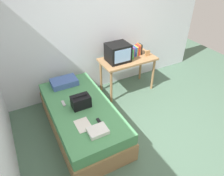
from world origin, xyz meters
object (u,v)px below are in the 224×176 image
at_px(handbag, 81,102).
at_px(folded_towel, 98,131).
at_px(magazine, 83,125).
at_px(desk, 128,63).
at_px(remote_dark, 99,122).
at_px(pillow, 64,82).
at_px(book_row, 136,50).
at_px(tv, 118,53).
at_px(bed, 82,118).
at_px(picture_frame, 147,53).
at_px(water_bottle, 132,55).
at_px(remote_silver, 63,103).

height_order(handbag, folded_towel, handbag).
relative_size(magazine, folded_towel, 1.04).
xyz_separation_m(magazine, folded_towel, (0.13, -0.23, 0.03)).
xyz_separation_m(desk, folded_towel, (-1.32, -1.36, -0.11)).
height_order(magazine, remote_dark, remote_dark).
bearing_deg(handbag, remote_dark, -77.51).
distance_m(pillow, magazine, 1.18).
xyz_separation_m(handbag, remote_dark, (0.11, -0.48, -0.09)).
height_order(desk, book_row, book_row).
xyz_separation_m(pillow, remote_dark, (0.15, -1.23, -0.05)).
xyz_separation_m(book_row, pillow, (-1.62, -0.03, -0.29)).
bearing_deg(book_row, remote_dark, -139.34).
distance_m(tv, pillow, 1.19).
height_order(bed, picture_frame, picture_frame).
bearing_deg(folded_towel, magazine, 119.83).
xyz_separation_m(bed, handbag, (0.00, -0.01, 0.37)).
distance_m(pillow, folded_towel, 1.40).
distance_m(bed, tv, 1.47).
relative_size(book_row, folded_towel, 0.83).
bearing_deg(book_row, tv, -172.86).
relative_size(book_row, magazine, 0.80).
bearing_deg(tv, folded_towel, -128.48).
bearing_deg(remote_dark, picture_frame, 33.86).
distance_m(tv, book_row, 0.49).
xyz_separation_m(pillow, folded_towel, (0.05, -1.40, -0.03)).
bearing_deg(folded_towel, picture_frame, 36.05).
height_order(water_bottle, book_row, book_row).
height_order(picture_frame, pillow, picture_frame).
xyz_separation_m(desk, remote_silver, (-1.56, -0.52, -0.13)).
height_order(desk, tv, tv).
bearing_deg(book_row, picture_frame, -42.16).
bearing_deg(remote_dark, water_bottle, 41.34).
distance_m(bed, water_bottle, 1.65).
relative_size(bed, desk, 1.72).
distance_m(desk, tv, 0.37).
height_order(remote_dark, remote_silver, same).
bearing_deg(picture_frame, handbag, -160.35).
bearing_deg(handbag, folded_towel, -90.02).
bearing_deg(folded_towel, handbag, 89.98).
bearing_deg(tv, handbag, -146.46).
xyz_separation_m(tv, pillow, (-1.14, 0.04, -0.37)).
distance_m(pillow, remote_dark, 1.24).
distance_m(remote_dark, remote_silver, 0.76).
height_order(desk, picture_frame, picture_frame).
height_order(picture_frame, remote_silver, picture_frame).
bearing_deg(bed, book_row, 25.99).
distance_m(magazine, folded_towel, 0.27).
bearing_deg(pillow, magazine, -94.08).
relative_size(bed, tv, 4.55).
relative_size(bed, pillow, 4.17).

